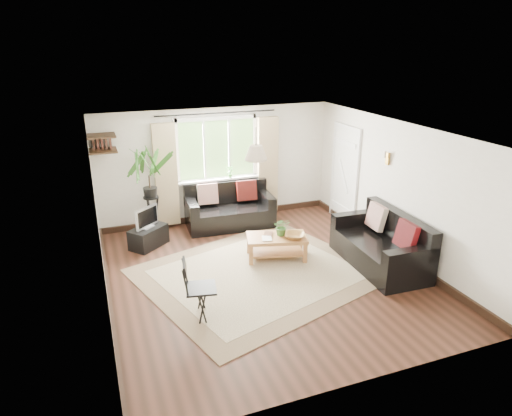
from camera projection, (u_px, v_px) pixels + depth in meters
name	position (u px, v px, depth m)	size (l,w,h in m)	color
floor	(264.00, 275.00, 7.61)	(5.50, 5.50, 0.00)	black
ceiling	(265.00, 132.00, 6.77)	(5.50, 5.50, 0.00)	white
wall_back	(217.00, 165.00, 9.61)	(5.00, 0.02, 2.40)	silver
wall_front	(361.00, 292.00, 4.78)	(5.00, 0.02, 2.40)	silver
wall_left	(99.00, 229.00, 6.37)	(0.02, 5.50, 2.40)	silver
wall_right	(397.00, 190.00, 8.01)	(0.02, 5.50, 2.40)	silver
rug	(258.00, 273.00, 7.63)	(3.58, 3.07, 0.02)	beige
window	(217.00, 149.00, 9.45)	(2.50, 0.16, 2.16)	white
door	(344.00, 176.00, 9.57)	(0.06, 0.96, 2.06)	silver
corner_shelf	(102.00, 143.00, 8.41)	(0.50, 0.50, 0.34)	black
pendant_lamp	(256.00, 149.00, 7.25)	(0.36, 0.36, 0.54)	beige
wall_sconce	(386.00, 157.00, 8.07)	(0.12, 0.12, 0.28)	beige
sofa_back	(230.00, 207.00, 9.47)	(1.78, 0.89, 0.84)	black
sofa_right	(380.00, 242.00, 7.78)	(0.93, 1.86, 0.88)	black
coffee_table	(276.00, 247.00, 8.11)	(1.05, 0.57, 0.43)	olive
table_plant	(282.00, 227.00, 8.03)	(0.29, 0.25, 0.32)	#345D25
bowl	(295.00, 236.00, 7.96)	(0.34, 0.34, 0.08)	#A07037
book_a	(262.00, 239.00, 7.92)	(0.16, 0.23, 0.02)	white
book_b	(264.00, 234.00, 8.12)	(0.15, 0.20, 0.02)	#503020
tv_stand	(149.00, 237.00, 8.60)	(0.71, 0.40, 0.38)	black
tv	(147.00, 217.00, 8.46)	(0.55, 0.18, 0.42)	#A5A5AA
palm_stand	(150.00, 193.00, 8.83)	(0.69, 0.69, 1.77)	black
folding_chair	(201.00, 289.00, 6.31)	(0.45, 0.45, 0.88)	black
sill_plant	(230.00, 172.00, 9.63)	(0.14, 0.10, 0.27)	#2D6023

